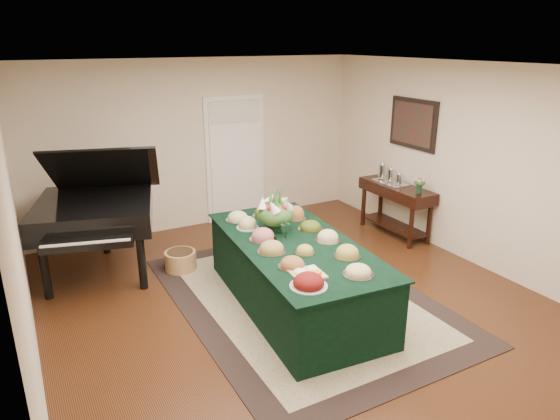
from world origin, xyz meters
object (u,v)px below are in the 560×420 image
buffet_table (295,274)px  mahogany_sideboard (396,196)px  floral_centerpiece (276,210)px  grand_piano (96,210)px

buffet_table → mahogany_sideboard: 2.80m
floral_centerpiece → mahogany_sideboard: floral_centerpiece is taller
buffet_table → mahogany_sideboard: size_ratio=2.05×
mahogany_sideboard → grand_piano: bearing=169.8°
buffet_table → floral_centerpiece: 0.78m
buffet_table → floral_centerpiece: floral_centerpiece is taller
buffet_table → mahogany_sideboard: mahogany_sideboard is taller
grand_piano → mahogany_sideboard: 4.42m
floral_centerpiece → grand_piano: size_ratio=0.22×
grand_piano → floral_centerpiece: bearing=-40.2°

